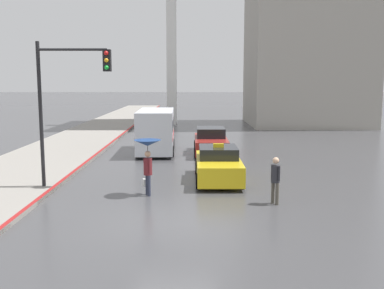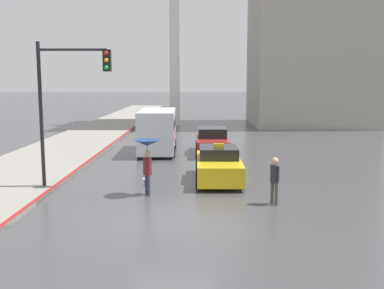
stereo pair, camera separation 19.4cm
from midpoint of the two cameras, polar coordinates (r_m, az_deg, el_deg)
name	(u,v)px [view 2 (the right image)]	position (r m, az deg, el deg)	size (l,w,h in m)	color
ground_plane	(173,222)	(13.60, -1.96, -9.81)	(300.00, 300.00, 0.00)	#424244
taxi	(219,165)	(18.90, 3.68, -2.62)	(1.91, 4.31, 1.58)	gold
sedan_red	(212,142)	(25.79, 2.81, 0.33)	(1.91, 4.52, 1.50)	maroon
ambulance_van	(158,129)	(26.23, -4.18, 1.96)	(2.21, 5.31, 2.48)	silver
pedestrian_with_umbrella	(147,152)	(16.36, -5.38, -0.93)	(0.98, 0.98, 2.06)	#2D3347
pedestrian_man	(275,177)	(15.48, 10.81, -4.09)	(0.41, 0.43, 1.62)	#4C473D
traffic_light	(68,89)	(17.53, -15.16, 6.78)	(2.77, 0.38, 5.62)	black
monument_cross	(174,8)	(43.17, -2.14, 16.91)	(8.36, 0.90, 18.99)	white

